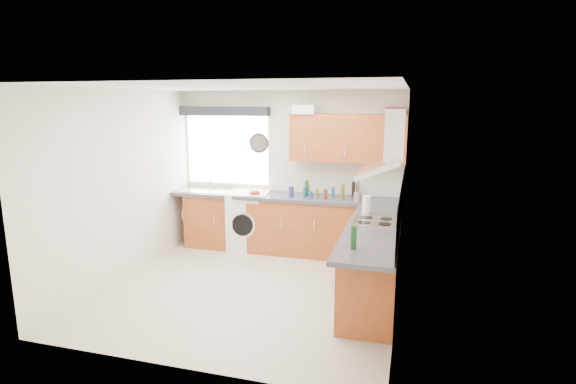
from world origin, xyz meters
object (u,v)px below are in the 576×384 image
(oven, at_px, (374,260))
(extractor_hood, at_px, (387,151))
(upper_cabinets, at_px, (348,138))
(washing_machine, at_px, (250,220))

(oven, relative_size, extractor_hood, 1.09)
(oven, distance_m, upper_cabinets, 1.99)
(oven, height_order, washing_machine, washing_machine)
(oven, distance_m, extractor_hood, 1.35)
(oven, height_order, extractor_hood, extractor_hood)
(upper_cabinets, height_order, washing_machine, upper_cabinets)
(extractor_hood, bearing_deg, washing_machine, 150.77)
(washing_machine, bearing_deg, extractor_hood, -37.03)
(oven, distance_m, washing_machine, 2.41)
(washing_machine, bearing_deg, oven, -38.19)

